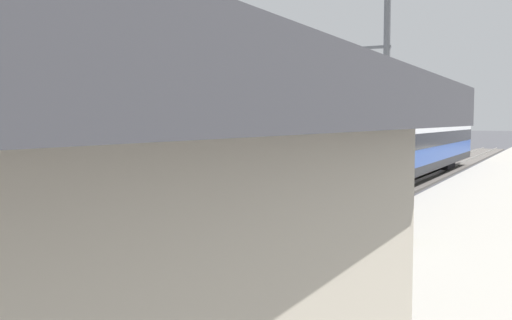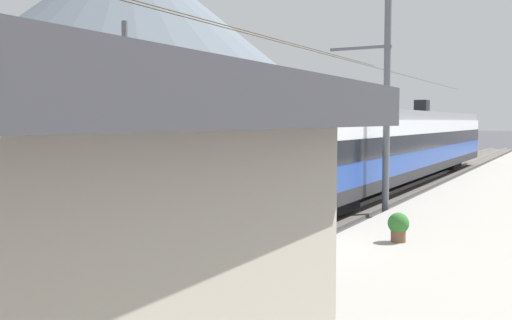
{
  "view_description": "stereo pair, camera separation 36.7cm",
  "coord_description": "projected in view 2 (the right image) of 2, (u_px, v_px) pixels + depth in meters",
  "views": [
    {
      "loc": [
        -12.48,
        -6.12,
        3.35
      ],
      "look_at": [
        5.07,
        3.22,
        2.01
      ],
      "focal_mm": 40.47,
      "sensor_mm": 36.0,
      "label": 1
    },
    {
      "loc": [
        -12.31,
        -6.44,
        3.35
      ],
      "look_at": [
        5.07,
        3.22,
        2.01
      ],
      "focal_mm": 40.47,
      "sensor_mm": 36.0,
      "label": 2
    }
  ],
  "objects": [
    {
      "name": "platform_slab",
      "position": [
        485.0,
        278.0,
        11.69
      ],
      "size": [
        120.0,
        7.93,
        0.35
      ],
      "primitive_type": "cube",
      "color": "#A39E93",
      "rests_on": "ground"
    },
    {
      "name": "mountain_right_ridge",
      "position": [
        127.0,
        37.0,
        223.63
      ],
      "size": [
        177.92,
        177.92,
        71.9
      ],
      "primitive_type": "cone",
      "color": "slate",
      "rests_on": "ground"
    },
    {
      "name": "track_near",
      "position": [
        225.0,
        250.0,
        14.72
      ],
      "size": [
        120.0,
        3.0,
        0.28
      ],
      "color": "#5B5651",
      "rests_on": "ground"
    },
    {
      "name": "train_far_track",
      "position": [
        357.0,
        138.0,
        38.26
      ],
      "size": [
        30.99,
        2.85,
        4.27
      ],
      "color": "#2D2D30",
      "rests_on": "track_far"
    },
    {
      "name": "potted_plant_platform_edge",
      "position": [
        398.0,
        225.0,
        14.31
      ],
      "size": [
        0.53,
        0.53,
        0.73
      ],
      "color": "brown",
      "rests_on": "platform_slab"
    },
    {
      "name": "train_near_platform",
      "position": [
        394.0,
        144.0,
        28.11
      ],
      "size": [
        34.7,
        2.88,
        4.27
      ],
      "color": "#2D2D30",
      "rests_on": "track_near"
    },
    {
      "name": "catenary_mast_mid",
      "position": [
        382.0,
        102.0,
        20.11
      ],
      "size": [
        48.96,
        2.26,
        7.61
      ],
      "color": "slate",
      "rests_on": "ground"
    },
    {
      "name": "ground_plane",
      "position": [
        270.0,
        258.0,
        14.08
      ],
      "size": [
        400.0,
        400.0,
        0.0
      ],
      "primitive_type": "plane",
      "color": "#424247"
    },
    {
      "name": "catenary_mast_far_side",
      "position": [
        129.0,
        111.0,
        21.3
      ],
      "size": [
        48.96,
        2.24,
        7.02
      ],
      "color": "slate",
      "rests_on": "ground"
    },
    {
      "name": "track_far",
      "position": [
        84.0,
        232.0,
        17.12
      ],
      "size": [
        120.0,
        3.0,
        0.28
      ],
      "color": "#5B5651",
      "rests_on": "ground"
    },
    {
      "name": "platform_sign",
      "position": [
        277.0,
        201.0,
        10.65
      ],
      "size": [
        0.7,
        0.08,
        2.09
      ],
      "color": "#59595B",
      "rests_on": "platform_slab"
    }
  ]
}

